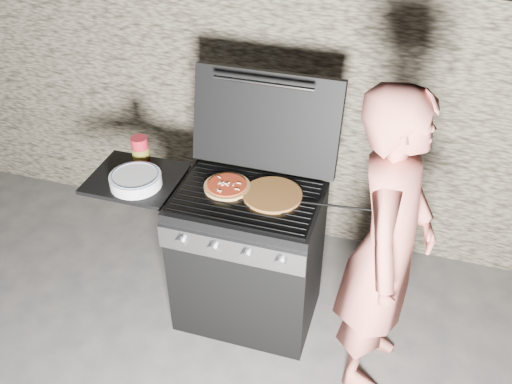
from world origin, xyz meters
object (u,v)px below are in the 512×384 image
(gas_grill, at_px, (208,250))
(person, at_px, (387,249))
(sauce_jar, at_px, (140,149))
(pizza_topped, at_px, (227,186))

(gas_grill, relative_size, person, 0.76)
(gas_grill, xyz_separation_m, sauce_jar, (-0.46, 0.17, 0.52))
(pizza_topped, distance_m, person, 0.92)
(gas_grill, distance_m, person, 1.12)
(sauce_jar, relative_size, person, 0.09)
(pizza_topped, xyz_separation_m, sauce_jar, (-0.58, 0.13, 0.05))
(gas_grill, relative_size, sauce_jar, 8.78)
(gas_grill, xyz_separation_m, person, (1.02, -0.17, 0.42))
(person, bearing_deg, gas_grill, 86.51)
(pizza_topped, height_order, person, person)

